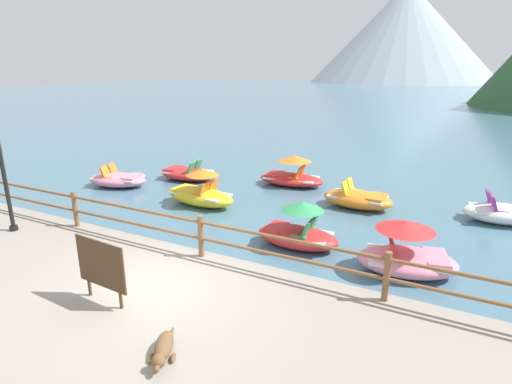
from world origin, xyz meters
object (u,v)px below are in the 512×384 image
object	(u,v)px
pedal_boat_6	(358,199)
pedal_boat_3	(292,176)
sign_board	(101,265)
pedal_boat_5	(407,255)
pedal_boat_1	(118,179)
pedal_boat_4	(503,213)
pedal_boat_7	(200,193)
pedal_boat_0	(188,173)
pedal_boat_2	(298,232)
dog_resting	(163,349)

from	to	relation	value
pedal_boat_6	pedal_boat_3	bearing A→B (deg)	153.22
pedal_boat_3	pedal_boat_6	xyz separation A→B (m)	(2.97, -1.50, -0.08)
sign_board	pedal_boat_6	xyz separation A→B (m)	(2.50, 8.39, -0.83)
sign_board	pedal_boat_5	bearing A→B (deg)	44.03
pedal_boat_1	pedal_boat_3	xyz separation A→B (m)	(5.93, 3.22, 0.11)
pedal_boat_4	pedal_boat_6	bearing A→B (deg)	-171.53
sign_board	pedal_boat_7	bearing A→B (deg)	109.85
pedal_boat_4	pedal_boat_3	bearing A→B (deg)	172.98
sign_board	pedal_boat_0	distance (m)	9.88
pedal_boat_1	pedal_boat_2	bearing A→B (deg)	-13.88
pedal_boat_5	sign_board	bearing A→B (deg)	-135.97
pedal_boat_4	pedal_boat_5	bearing A→B (deg)	-114.50
pedal_boat_0	pedal_boat_2	distance (m)	7.65
sign_board	pedal_boat_7	distance (m)	6.68
dog_resting	pedal_boat_4	bearing A→B (deg)	63.65
pedal_boat_6	pedal_boat_5	bearing A→B (deg)	-62.59
pedal_boat_4	pedal_boat_2	bearing A→B (deg)	-137.50
dog_resting	pedal_boat_0	size ratio (longest dim) A/B	0.40
pedal_boat_0	pedal_boat_3	size ratio (longest dim) A/B	0.95
pedal_boat_3	dog_resting	bearing A→B (deg)	-77.55
pedal_boat_0	pedal_boat_2	size ratio (longest dim) A/B	1.16
pedal_boat_0	pedal_boat_6	size ratio (longest dim) A/B	1.07
pedal_boat_4	pedal_boat_6	xyz separation A→B (m)	(-4.16, -0.62, 0.01)
pedal_boat_5	dog_resting	bearing A→B (deg)	-117.98
pedal_boat_5	pedal_boat_3	bearing A→B (deg)	132.57
dog_resting	pedal_boat_3	xyz separation A→B (m)	(-2.33, 10.55, -0.14)
pedal_boat_5	pedal_boat_7	world-z (taller)	pedal_boat_7
dog_resting	pedal_boat_3	bearing A→B (deg)	102.45
pedal_boat_2	pedal_boat_6	xyz separation A→B (m)	(0.63, 3.77, -0.10)
pedal_boat_0	dog_resting	bearing A→B (deg)	-55.43
dog_resting	pedal_boat_5	world-z (taller)	pedal_boat_5
pedal_boat_2	pedal_boat_3	world-z (taller)	pedal_boat_2
pedal_boat_0	pedal_boat_5	bearing A→B (deg)	-25.14
dog_resting	pedal_boat_5	distance (m)	5.75
pedal_boat_1	pedal_boat_7	xyz separation A→B (m)	(4.14, -0.42, 0.14)
pedal_boat_2	pedal_boat_1	bearing A→B (deg)	166.12
pedal_boat_3	pedal_boat_4	size ratio (longest dim) A/B	1.11
pedal_boat_3	pedal_boat_1	bearing A→B (deg)	-151.52
pedal_boat_0	pedal_boat_1	size ratio (longest dim) A/B	0.98
dog_resting	pedal_boat_2	xyz separation A→B (m)	(0.01, 5.29, -0.12)
sign_board	pedal_boat_3	xyz separation A→B (m)	(-0.47, 9.88, -0.75)
pedal_boat_0	pedal_boat_2	xyz separation A→B (m)	(6.47, -4.09, 0.14)
pedal_boat_0	pedal_boat_5	world-z (taller)	pedal_boat_5
pedal_boat_2	pedal_boat_4	distance (m)	6.49
dog_resting	pedal_boat_5	size ratio (longest dim) A/B	0.41
pedal_boat_6	pedal_boat_7	xyz separation A→B (m)	(-4.76, -2.14, 0.11)
pedal_boat_6	pedal_boat_7	bearing A→B (deg)	-155.76
pedal_boat_0	pedal_boat_6	bearing A→B (deg)	-2.58
sign_board	pedal_boat_7	size ratio (longest dim) A/B	0.45
pedal_boat_3	pedal_boat_4	distance (m)	7.18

